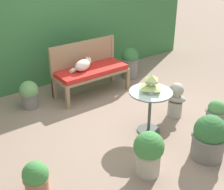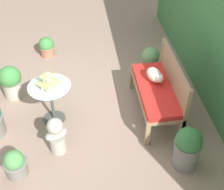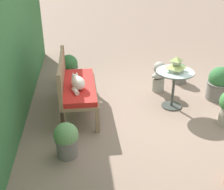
# 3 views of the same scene
# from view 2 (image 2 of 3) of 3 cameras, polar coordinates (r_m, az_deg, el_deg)

# --- Properties ---
(ground) EXTENTS (30.00, 30.00, 0.00)m
(ground) POSITION_cam_2_polar(r_m,az_deg,el_deg) (4.97, -6.32, -3.14)
(ground) COLOR gray
(garden_bench) EXTENTS (1.34, 0.55, 0.49)m
(garden_bench) POSITION_cam_2_polar(r_m,az_deg,el_deg) (4.72, 7.95, 0.69)
(garden_bench) COLOR #937556
(garden_bench) RESTS_ON ground
(bench_backrest) EXTENTS (1.34, 0.06, 0.93)m
(bench_backrest) POSITION_cam_2_polar(r_m,az_deg,el_deg) (4.64, 11.25, 3.23)
(bench_backrest) COLOR #937556
(bench_backrest) RESTS_ON ground
(cat) EXTENTS (0.44, 0.28, 0.22)m
(cat) POSITION_cam_2_polar(r_m,az_deg,el_deg) (4.75, 7.84, 3.61)
(cat) COLOR silver
(cat) RESTS_ON garden_bench
(patio_table) EXTENTS (0.62, 0.62, 0.65)m
(patio_table) POSITION_cam_2_polar(r_m,az_deg,el_deg) (4.58, -11.20, 0.24)
(patio_table) COLOR #424742
(patio_table) RESTS_ON ground
(pagoda_birdhouse) EXTENTS (0.28, 0.28, 0.25)m
(pagoda_birdhouse) POSITION_cam_2_polar(r_m,az_deg,el_deg) (4.43, -11.59, 2.70)
(pagoda_birdhouse) COLOR #B2BCA8
(pagoda_birdhouse) RESTS_ON patio_table
(garden_bust) EXTENTS (0.30, 0.36, 0.58)m
(garden_bust) POSITION_cam_2_polar(r_m,az_deg,el_deg) (4.26, -10.11, -7.28)
(garden_bust) COLOR #A39E93
(garden_bust) RESTS_ON ground
(potted_plant_bench_right) EXTENTS (0.36, 0.36, 0.63)m
(potted_plant_bench_right) POSITION_cam_2_polar(r_m,az_deg,el_deg) (4.13, 13.63, -9.27)
(potted_plant_bench_right) COLOR slate
(potted_plant_bench_right) RESTS_ON ground
(potted_plant_patio_mid) EXTENTS (0.32, 0.32, 0.39)m
(potted_plant_patio_mid) POSITION_cam_2_polar(r_m,az_deg,el_deg) (4.20, -17.31, -11.93)
(potted_plant_patio_mid) COLOR slate
(potted_plant_patio_mid) RESTS_ON ground
(potted_plant_bench_left) EXTENTS (0.30, 0.30, 0.39)m
(potted_plant_bench_left) POSITION_cam_2_polar(r_m,az_deg,el_deg) (6.29, -11.88, 8.64)
(potted_plant_bench_left) COLOR #9E664C
(potted_plant_bench_left) RESTS_ON ground
(potted_plant_table_far) EXTENTS (0.37, 0.37, 0.57)m
(potted_plant_table_far) POSITION_cam_2_polar(r_m,az_deg,el_deg) (5.32, -18.04, 2.43)
(potted_plant_table_far) COLOR #ADA393
(potted_plant_table_far) RESTS_ON ground
(potted_plant_hedge_corner) EXTENTS (0.31, 0.31, 0.47)m
(potted_plant_hedge_corner) POSITION_cam_2_polar(r_m,az_deg,el_deg) (5.74, 7.03, 6.56)
(potted_plant_hedge_corner) COLOR slate
(potted_plant_hedge_corner) RESTS_ON ground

